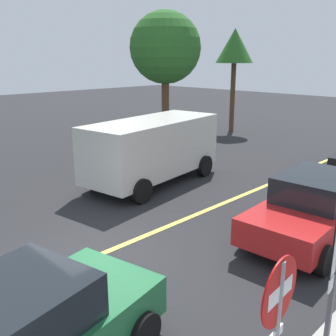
{
  "coord_description": "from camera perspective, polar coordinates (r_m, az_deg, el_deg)",
  "views": [
    {
      "loc": [
        -4.27,
        -6.59,
        4.21
      ],
      "look_at": [
        2.36,
        0.05,
        1.56
      ],
      "focal_mm": 41.73,
      "sensor_mm": 36.0,
      "label": 1
    }
  ],
  "objects": [
    {
      "name": "ground_plane",
      "position": [
        8.91,
        -10.85,
        -12.73
      ],
      "size": [
        80.0,
        80.0,
        0.0
      ],
      "primitive_type": "plane",
      "color": "#262628"
    },
    {
      "name": "white_van",
      "position": [
        13.36,
        -2.34,
        3.05
      ],
      "size": [
        5.43,
        2.84,
        2.2
      ],
      "color": "silver",
      "rests_on": "ground_plane"
    },
    {
      "name": "lane_marking_centre",
      "position": [
        10.67,
        2.64,
        -7.43
      ],
      "size": [
        28.0,
        0.16,
        0.01
      ],
      "primitive_type": "cube",
      "color": "#E0D14C"
    },
    {
      "name": "car_green_far_lane",
      "position": [
        5.74,
        -20.39,
        -22.02
      ],
      "size": [
        4.12,
        2.55,
        1.56
      ],
      "color": "#236B3D",
      "rests_on": "ground_plane"
    },
    {
      "name": "tree_centre_verge",
      "position": [
        23.26,
        9.71,
        16.96
      ],
      "size": [
        2.12,
        2.12,
        5.81
      ],
      "color": "#513823",
      "rests_on": "ground_plane"
    },
    {
      "name": "stop_sign",
      "position": [
        4.44,
        15.63,
        -20.93
      ],
      "size": [
        0.76,
        0.08,
        2.34
      ],
      "color": "gray",
      "rests_on": "ground_plane"
    },
    {
      "name": "car_red_mid_road",
      "position": [
        9.99,
        20.43,
        -5.31
      ],
      "size": [
        4.38,
        2.18,
        1.55
      ],
      "color": "red",
      "rests_on": "ground_plane"
    },
    {
      "name": "tree_left_verge",
      "position": [
        19.08,
        -0.4,
        17.08
      ],
      "size": [
        3.35,
        3.35,
        6.35
      ],
      "color": "#513823",
      "rests_on": "ground_plane"
    }
  ]
}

